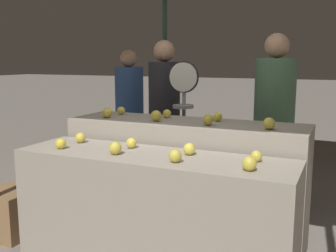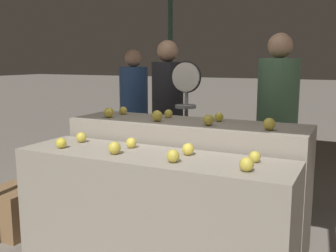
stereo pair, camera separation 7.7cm
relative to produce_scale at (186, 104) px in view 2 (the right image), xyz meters
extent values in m
cylinder|color=#33513D|center=(-1.07, 1.87, 0.17)|extent=(0.07, 0.07, 2.52)
cube|color=gray|center=(0.25, -1.15, -0.65)|extent=(1.93, 0.55, 0.87)
cube|color=gray|center=(0.25, -0.55, -0.58)|extent=(1.93, 0.55, 1.01)
sphere|color=gold|center=(-0.43, -1.27, -0.18)|extent=(0.08, 0.08, 0.08)
sphere|color=gold|center=(0.02, -1.25, -0.18)|extent=(0.09, 0.09, 0.09)
sphere|color=gold|center=(0.47, -1.27, -0.18)|extent=(0.08, 0.08, 0.08)
sphere|color=gold|center=(0.93, -1.27, -0.18)|extent=(0.08, 0.08, 0.08)
sphere|color=gold|center=(-0.43, -1.04, -0.18)|extent=(0.08, 0.08, 0.08)
sphere|color=yellow|center=(0.02, -1.04, -0.18)|extent=(0.08, 0.08, 0.08)
sphere|color=yellow|center=(0.48, -1.05, -0.18)|extent=(0.08, 0.08, 0.08)
sphere|color=gold|center=(0.93, -1.05, -0.18)|extent=(0.07, 0.07, 0.07)
sphere|color=yellow|center=(-0.43, -0.65, -0.03)|extent=(0.09, 0.09, 0.09)
sphere|color=yellow|center=(0.03, -0.65, -0.03)|extent=(0.09, 0.09, 0.09)
sphere|color=gold|center=(0.48, -0.67, -0.03)|extent=(0.08, 0.08, 0.08)
sphere|color=yellow|center=(0.93, -0.66, -0.03)|extent=(0.09, 0.09, 0.09)
sphere|color=yellow|center=(-0.43, -0.44, -0.04)|extent=(0.07, 0.07, 0.07)
sphere|color=yellow|center=(0.03, -0.44, -0.04)|extent=(0.07, 0.07, 0.07)
sphere|color=gold|center=(0.48, -0.45, -0.04)|extent=(0.07, 0.07, 0.07)
cylinder|color=#99999E|center=(0.00, 0.01, -0.40)|extent=(0.04, 0.04, 1.37)
cylinder|color=black|center=(0.00, 0.01, 0.25)|extent=(0.30, 0.01, 0.30)
cylinder|color=silver|center=(0.00, -0.01, 0.25)|extent=(0.28, 0.02, 0.28)
cylinder|color=#99999E|center=(0.00, -0.01, 0.04)|extent=(0.01, 0.01, 0.14)
cylinder|color=#99999E|center=(0.00, -0.01, -0.03)|extent=(0.20, 0.20, 0.03)
cube|color=#2D2D38|center=(-0.34, 0.30, -0.69)|extent=(0.28, 0.20, 0.79)
cylinder|color=#232328|center=(-0.34, 0.30, 0.05)|extent=(0.39, 0.39, 0.69)
sphere|color=tan|center=(-0.34, 0.30, 0.50)|extent=(0.22, 0.22, 0.22)
cube|color=#2D2D38|center=(0.80, 0.32, -0.68)|extent=(0.30, 0.20, 0.81)
cylinder|color=#476B4C|center=(0.80, 0.32, 0.08)|extent=(0.41, 0.41, 0.70)
sphere|color=tan|center=(0.80, 0.32, 0.54)|extent=(0.23, 0.23, 0.23)
cube|color=#2D2D38|center=(-1.04, 0.76, -0.71)|extent=(0.30, 0.24, 0.76)
cylinder|color=#2D4C84|center=(-1.04, 0.76, 0.00)|extent=(0.45, 0.45, 0.66)
sphere|color=tan|center=(-1.04, 0.76, 0.43)|extent=(0.21, 0.21, 0.21)
cube|color=olive|center=(-1.16, -1.09, -0.89)|extent=(0.40, 0.40, 0.40)
camera|label=1|loc=(1.42, -3.46, 0.41)|focal=42.00mm
camera|label=2|loc=(1.49, -3.42, 0.41)|focal=42.00mm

